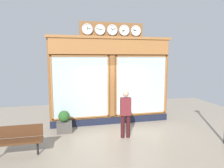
# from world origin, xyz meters

# --- Properties ---
(ground_plane) EXTENTS (14.00, 14.00, 0.00)m
(ground_plane) POSITION_xyz_m (0.00, 2.80, 0.00)
(ground_plane) COLOR gray
(shop_facade) EXTENTS (5.21, 0.42, 4.23)m
(shop_facade) POSITION_xyz_m (-0.00, -0.12, 1.89)
(shop_facade) COLOR brown
(shop_facade) RESTS_ON ground_plane
(pedestrian) EXTENTS (0.38, 0.26, 1.69)m
(pedestrian) POSITION_xyz_m (-0.12, 1.55, 0.93)
(pedestrian) COLOR #3A1316
(pedestrian) RESTS_ON ground_plane
(planter_box) EXTENTS (0.56, 0.36, 0.42)m
(planter_box) POSITION_xyz_m (1.99, 0.57, 0.21)
(planter_box) COLOR #4C4742
(planter_box) RESTS_ON ground_plane
(planter_shrub) EXTENTS (0.42, 0.42, 0.42)m
(planter_shrub) POSITION_xyz_m (1.99, 0.57, 0.63)
(planter_shrub) COLOR #285623
(planter_shrub) RESTS_ON planter_box
(street_bench) EXTENTS (1.40, 0.40, 0.87)m
(street_bench) POSITION_xyz_m (3.29, 2.12, 0.52)
(street_bench) COLOR #4C2B16
(street_bench) RESTS_ON ground_plane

